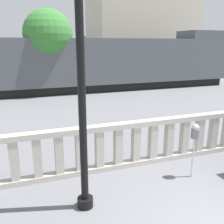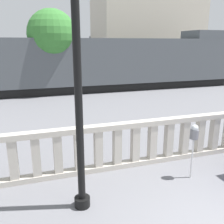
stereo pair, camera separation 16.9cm
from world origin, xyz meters
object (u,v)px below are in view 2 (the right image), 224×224
(train_far, at_px, (30,55))
(train_near, at_px, (102,63))
(lamppost, at_px, (76,31))
(tree_left, at_px, (52,34))
(parking_meter, at_px, (194,135))

(train_far, bearing_deg, train_near, -73.71)
(lamppost, height_order, tree_left, lamppost)
(lamppost, xyz_separation_m, tree_left, (0.64, 12.07, 0.31))
(train_far, bearing_deg, parking_meter, -82.98)
(train_near, bearing_deg, lamppost, -107.56)
(train_far, bearing_deg, tree_left, -85.34)
(lamppost, height_order, parking_meter, lamppost)
(parking_meter, bearing_deg, train_far, 97.02)
(train_near, height_order, train_far, train_near)
(tree_left, bearing_deg, parking_meter, -79.77)
(train_far, distance_m, tree_left, 16.37)
(parking_meter, xyz_separation_m, tree_left, (-2.13, 11.78, 2.60))
(parking_meter, xyz_separation_m, train_near, (1.18, 12.17, 0.73))
(lamppost, distance_m, tree_left, 12.09)
(parking_meter, bearing_deg, tree_left, 100.23)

